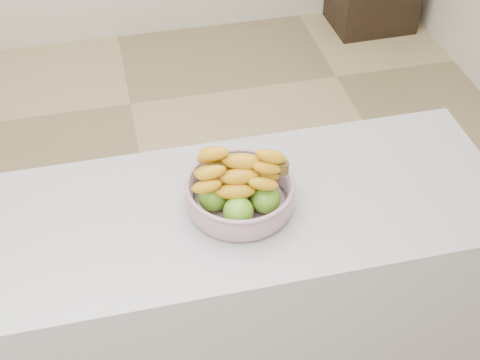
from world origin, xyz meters
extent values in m
plane|color=tan|center=(0.00, 0.00, 0.00)|extent=(4.00, 4.00, 0.00)
cube|color=#9F9FA7|center=(0.00, -0.60, 0.45)|extent=(2.00, 0.60, 0.90)
cylinder|color=#AAB2CC|center=(0.22, -0.60, 0.91)|extent=(0.26, 0.26, 0.01)
torus|color=#AAB2CC|center=(0.22, -0.60, 0.98)|extent=(0.31, 0.31, 0.01)
sphere|color=#599018|center=(0.19, -0.67, 0.95)|extent=(0.08, 0.08, 0.08)
sphere|color=#599018|center=(0.28, -0.64, 0.95)|extent=(0.08, 0.08, 0.08)
sphere|color=#599018|center=(0.28, -0.55, 0.95)|extent=(0.08, 0.08, 0.08)
sphere|color=#599018|center=(0.19, -0.53, 0.95)|extent=(0.08, 0.08, 0.08)
sphere|color=#599018|center=(0.14, -0.60, 0.95)|extent=(0.08, 0.08, 0.08)
ellipsoid|color=orange|center=(0.19, -0.64, 1.00)|extent=(0.20, 0.08, 0.04)
ellipsoid|color=orange|center=(0.21, -0.60, 1.00)|extent=(0.20, 0.10, 0.04)
ellipsoid|color=orange|center=(0.22, -0.55, 1.00)|extent=(0.20, 0.12, 0.04)
ellipsoid|color=orange|center=(0.21, -0.62, 1.04)|extent=(0.20, 0.06, 0.04)
ellipsoid|color=orange|center=(0.22, -0.57, 1.04)|extent=(0.19, 0.13, 0.04)
ellipsoid|color=orange|center=(0.22, -0.60, 1.07)|extent=(0.20, 0.10, 0.04)
cylinder|color=#473816|center=(0.33, -0.63, 1.05)|extent=(0.03, 0.03, 0.03)
camera|label=1|loc=(-0.09, -1.92, 2.24)|focal=50.00mm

